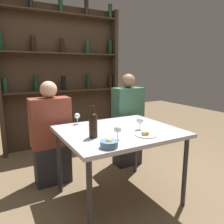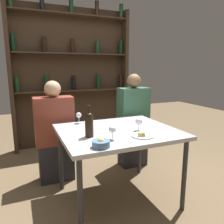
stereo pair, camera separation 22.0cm
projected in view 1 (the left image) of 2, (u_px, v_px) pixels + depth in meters
The scene contains 11 objects.
ground_plane at pixel (119, 198), 2.26m from camera, with size 10.00×10.00×0.00m, color brown.
dining_table at pixel (119, 136), 2.13m from camera, with size 1.10×0.93×0.73m.
wine_rack_wall at pixel (62, 73), 3.58m from camera, with size 1.97×0.21×2.41m.
wine_bottle at pixel (93, 124), 1.86m from camera, with size 0.07×0.07×0.28m.
wine_glass_0 at pixel (77, 116), 2.31m from camera, with size 0.06×0.06×0.12m.
wine_glass_1 at pixel (118, 130), 1.81m from camera, with size 0.06×0.06×0.12m.
wine_glass_2 at pixel (140, 121), 2.09m from camera, with size 0.07×0.07×0.13m.
food_plate_0 at pixel (146, 134), 1.93m from camera, with size 0.21×0.21×0.05m.
snack_bowl at pixel (109, 144), 1.64m from camera, with size 0.14×0.14×0.07m.
seated_person_left at pixel (51, 137), 2.48m from camera, with size 0.44×0.22×1.18m.
seated_person_right at pixel (128, 123), 2.96m from camera, with size 0.39×0.22×1.25m.
Camera 1 is at (-1.05, -1.75, 1.32)m, focal length 35.00 mm.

